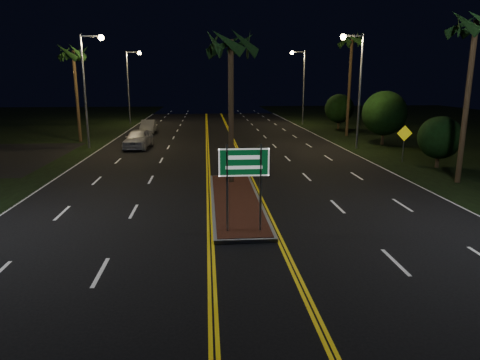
{
  "coord_description": "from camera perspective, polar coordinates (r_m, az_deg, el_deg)",
  "views": [
    {
      "loc": [
        -1.31,
        -11.95,
        5.55
      ],
      "look_at": [
        -0.09,
        3.48,
        1.9
      ],
      "focal_mm": 32.0,
      "sensor_mm": 36.0,
      "label": 1
    }
  ],
  "objects": [
    {
      "name": "shrub_mid",
      "position": [
        39.18,
        18.69,
        8.44
      ],
      "size": [
        3.78,
        3.78,
        4.62
      ],
      "color": "#382819",
      "rests_on": "ground"
    },
    {
      "name": "ground",
      "position": [
        13.24,
        1.6,
        -11.52
      ],
      "size": [
        120.0,
        120.0,
        0.0
      ],
      "primitive_type": "plane",
      "color": "black",
      "rests_on": "ground"
    },
    {
      "name": "streetlight_left_far",
      "position": [
        56.72,
        -14.36,
        12.97
      ],
      "size": [
        1.91,
        0.44,
        9.0
      ],
      "color": "gray",
      "rests_on": "ground"
    },
    {
      "name": "shrub_near",
      "position": [
        30.09,
        25.09,
        5.14
      ],
      "size": [
        2.7,
        2.7,
        3.3
      ],
      "color": "#382819",
      "rests_on": "ground"
    },
    {
      "name": "streetlight_right_far",
      "position": [
        55.25,
        8.14,
        13.24
      ],
      "size": [
        1.91,
        0.44,
        9.0
      ],
      "color": "gray",
      "rests_on": "ground"
    },
    {
      "name": "median_island",
      "position": [
        19.76,
        -0.56,
        -2.79
      ],
      "size": [
        2.25,
        10.25,
        0.17
      ],
      "color": "gray",
      "rests_on": "ground"
    },
    {
      "name": "car_near",
      "position": [
        36.45,
        -13.44,
        5.59
      ],
      "size": [
        2.77,
        5.65,
        1.83
      ],
      "primitive_type": "imported",
      "rotation": [
        0.0,
        0.0,
        -0.08
      ],
      "color": "silver",
      "rests_on": "ground"
    },
    {
      "name": "warning_sign",
      "position": [
        31.24,
        21.04,
        5.2
      ],
      "size": [
        1.06,
        0.08,
        2.52
      ],
      "rotation": [
        0.0,
        0.0,
        -0.01
      ],
      "color": "gray",
      "rests_on": "ground"
    },
    {
      "name": "shrub_far",
      "position": [
        50.38,
        13.1,
        9.26
      ],
      "size": [
        3.24,
        3.24,
        3.96
      ],
      "color": "#382819",
      "rests_on": "ground"
    },
    {
      "name": "palm_right_far",
      "position": [
        44.4,
        14.7,
        17.49
      ],
      "size": [
        2.4,
        2.4,
        10.3
      ],
      "color": "#382819",
      "rests_on": "ground"
    },
    {
      "name": "highway_sign",
      "position": [
        15.13,
        0.53,
        1.27
      ],
      "size": [
        1.8,
        0.08,
        3.2
      ],
      "color": "gray",
      "rests_on": "ground"
    },
    {
      "name": "car_far",
      "position": [
        46.97,
        -12.15,
        7.14
      ],
      "size": [
        2.16,
        4.75,
        1.56
      ],
      "primitive_type": "imported",
      "rotation": [
        0.0,
        0.0,
        0.03
      ],
      "color": "#ABAEB5",
      "rests_on": "ground"
    },
    {
      "name": "streetlight_left_mid",
      "position": [
        37.13,
        -19.54,
        12.69
      ],
      "size": [
        1.91,
        0.44,
        9.0
      ],
      "color": "gray",
      "rests_on": "ground"
    },
    {
      "name": "streetlight_right_mid",
      "position": [
        35.98,
        15.21,
        12.98
      ],
      "size": [
        1.91,
        0.44,
        9.0
      ],
      "color": "gray",
      "rests_on": "ground"
    },
    {
      "name": "palm_median",
      "position": [
        22.55,
        -1.25,
        17.65
      ],
      "size": [
        2.4,
        2.4,
        8.3
      ],
      "color": "#382819",
      "rests_on": "ground"
    },
    {
      "name": "palm_right_near",
      "position": [
        26.07,
        28.95,
        17.56
      ],
      "size": [
        2.4,
        2.4,
        9.3
      ],
      "color": "#382819",
      "rests_on": "ground"
    },
    {
      "name": "palm_left_far",
      "position": [
        41.62,
        -21.36,
        15.41
      ],
      "size": [
        2.4,
        2.4,
        8.8
      ],
      "color": "#382819",
      "rests_on": "ground"
    }
  ]
}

